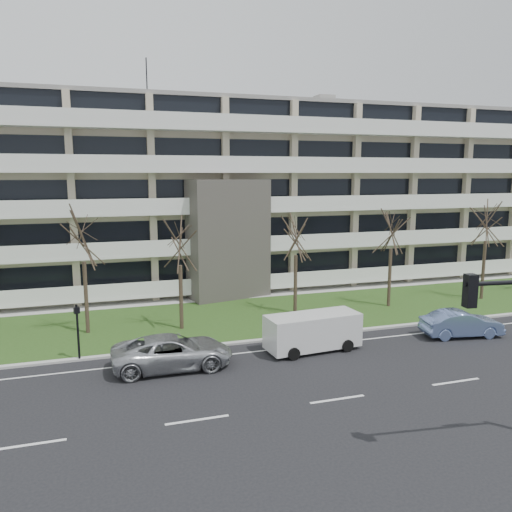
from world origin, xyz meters
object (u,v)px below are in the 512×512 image
object	(u,v)px
white_van	(314,329)
pedestrian_signal	(78,325)
silver_pickup	(173,352)
blue_sedan	(461,324)

from	to	relation	value
white_van	pedestrian_signal	xyz separation A→B (m)	(-12.05, 2.10, 0.69)
white_van	pedestrian_signal	size ratio (longest dim) A/B	1.78
silver_pickup	blue_sedan	distance (m)	16.82
white_van	silver_pickup	bearing A→B (deg)	177.11
silver_pickup	white_van	bearing A→B (deg)	-86.99
blue_sedan	pedestrian_signal	distance (m)	21.42
silver_pickup	white_van	xyz separation A→B (m)	(7.63, 0.26, 0.37)
white_van	pedestrian_signal	world-z (taller)	pedestrian_signal
silver_pickup	pedestrian_signal	bearing A→B (deg)	62.94
silver_pickup	pedestrian_signal	size ratio (longest dim) A/B	1.98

